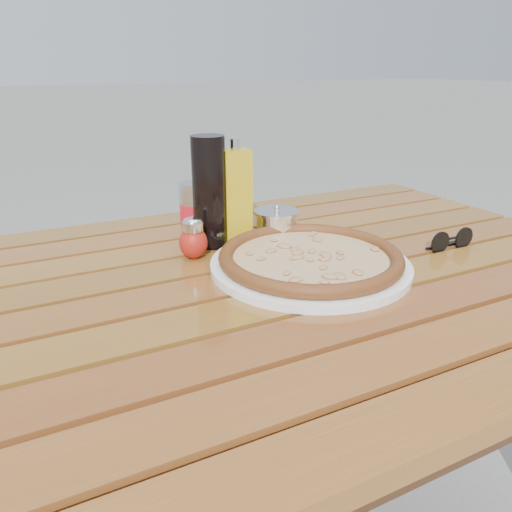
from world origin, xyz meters
name	(u,v)px	position (x,y,z in m)	size (l,w,h in m)	color
table	(261,314)	(0.00, 0.00, 0.67)	(1.40, 0.90, 0.75)	#351B0C
plate	(310,265)	(0.09, -0.01, 0.76)	(0.36, 0.36, 0.01)	white
pizza	(310,257)	(0.09, -0.01, 0.77)	(0.40, 0.40, 0.03)	beige
pepper_shaker	(193,239)	(-0.07, 0.14, 0.79)	(0.07, 0.07, 0.08)	red
oregano_shaker	(212,228)	(-0.02, 0.18, 0.79)	(0.07, 0.07, 0.08)	#374019
dark_bottle	(209,192)	(-0.02, 0.19, 0.86)	(0.07, 0.07, 0.22)	black
soda_can	(196,212)	(-0.03, 0.24, 0.81)	(0.07, 0.07, 0.12)	silver
olive_oil_cruet	(235,195)	(0.04, 0.19, 0.85)	(0.06, 0.06, 0.21)	#BB9C13
parmesan_tin	(277,223)	(0.12, 0.17, 0.78)	(0.10, 0.10, 0.07)	silver
sunglasses	(451,241)	(0.40, -0.05, 0.77)	(0.11, 0.02, 0.04)	black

